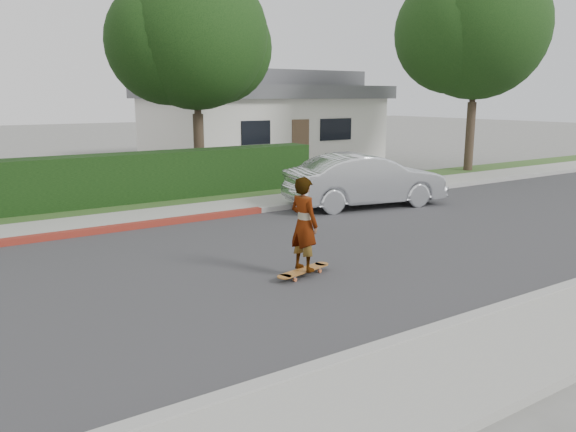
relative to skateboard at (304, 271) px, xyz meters
name	(u,v)px	position (x,y,z in m)	size (l,w,h in m)	color
ground	(320,253)	(1.16, 1.07, -0.11)	(120.00, 120.00, 0.00)	slate
road	(320,252)	(1.16, 1.07, -0.10)	(60.00, 8.00, 0.01)	#2D2D30
curb_near	(492,313)	(1.16, -3.03, -0.03)	(60.00, 0.20, 0.15)	#9E9E99
sidewalk_near	(551,336)	(1.16, -3.93, -0.05)	(60.00, 1.60, 0.12)	gray
curb_far	(227,214)	(1.16, 5.17, -0.03)	(60.00, 0.20, 0.15)	#9E9E99
curb_red_section	(18,241)	(-3.84, 5.17, -0.03)	(12.00, 0.21, 0.15)	maroon
sidewalk_far	(212,209)	(1.16, 6.07, -0.05)	(60.00, 1.60, 0.12)	gray
planting_strip	(188,201)	(1.16, 7.67, -0.06)	(60.00, 1.60, 0.10)	#2D4C1E
hedge	(77,183)	(-1.84, 8.27, 0.64)	(15.00, 1.00, 1.50)	black
tree_center	(193,41)	(2.65, 10.26, 4.80)	(5.66, 4.84, 7.44)	#33261C
tree_right	(473,32)	(13.65, 7.76, 5.52)	(6.32, 5.60, 8.56)	#33261C
house	(259,117)	(9.16, 17.07, 1.99)	(10.60, 8.60, 4.30)	beige
skateboard	(304,271)	(0.00, 0.00, 0.00)	(1.26, 0.53, 0.11)	#C26035
skateboarder	(304,224)	(0.00, 0.00, 0.84)	(0.60, 0.39, 1.64)	white
car_silver	(366,180)	(5.19, 4.32, 0.65)	(1.60, 4.59, 1.51)	silver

